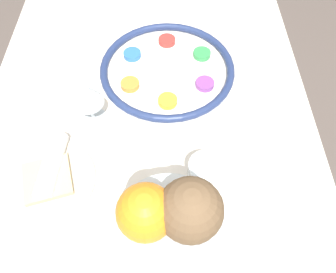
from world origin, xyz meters
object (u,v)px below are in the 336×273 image
Objects in this scene: coconut at (190,210)px; fruit_stand at (169,232)px; wine_glass at (86,95)px; seder_plate at (167,69)px; bread_plate at (49,180)px; napkin_roll at (51,164)px; orange_fruit at (146,212)px; cup_far at (205,172)px.

fruit_stand is at bearing -75.16° from coconut.
wine_glass is 0.66× the size of fruit_stand.
coconut is at bearing 3.80° from seder_plate.
bread_plate is 1.33× the size of napkin_roll.
napkin_roll is at bearing -127.66° from orange_fruit.
orange_fruit is 0.07m from coconut.
orange_fruit is at bearing 52.34° from napkin_roll.
bread_plate is at bearing -119.25° from fruit_stand.
wine_glass reaches higher than seder_plate.
orange_fruit is 0.31m from napkin_roll.
seder_plate is at bearing 179.90° from fruit_stand.
wine_glass is 1.73× the size of cup_far.
fruit_stand is 2.11× the size of orange_fruit.
orange_fruit is (-0.01, -0.03, 0.08)m from fruit_stand.
fruit_stand is at bearing 78.21° from orange_fruit.
orange_fruit is 1.25× the size of cup_far.
cup_far is at bearing 152.42° from fruit_stand.
coconut reaches higher than wine_glass.
napkin_roll reaches higher than bread_plate.
coconut is at bearing 90.76° from orange_fruit.
seder_plate is 4.97× the size of cup_far.
seder_plate is 3.56× the size of coconut.
seder_plate is 0.48m from orange_fruit.
napkin_roll is at bearing -120.46° from coconut.
coconut is at bearing 34.82° from wine_glass.
fruit_stand is 2.63× the size of cup_far.
wine_glass is at bearing -49.95° from seder_plate.
orange_fruit is (0.45, -0.04, 0.16)m from seder_plate.
fruit_stand is 0.31m from bread_plate.
wine_glass is 1.24× the size of coconut.
orange_fruit reaches higher than bread_plate.
seder_plate is at bearing -176.20° from coconut.
napkin_roll is at bearing -124.73° from fruit_stand.
fruit_stand reaches higher than cup_far.
wine_glass is at bearing -145.18° from coconut.
orange_fruit is (0.30, 0.14, 0.09)m from wine_glass.
cup_far is at bearing 57.19° from wine_glass.
coconut is at bearing -18.19° from cup_far.
fruit_stand is at bearing 60.75° from bread_plate.
napkin_roll is 2.10× the size of cup_far.
fruit_stand reaches higher than napkin_roll.
cup_far is (-0.14, 0.11, -0.14)m from orange_fruit.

